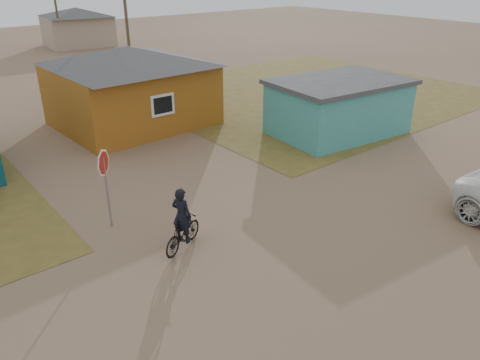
# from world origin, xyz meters

# --- Properties ---
(ground) EXTENTS (120.00, 120.00, 0.00)m
(ground) POSITION_xyz_m (0.00, 0.00, 0.00)
(ground) COLOR #86674D
(grass_ne) EXTENTS (20.00, 18.00, 0.00)m
(grass_ne) POSITION_xyz_m (14.00, 13.00, 0.01)
(grass_ne) COLOR olive
(grass_ne) RESTS_ON ground
(house_yellow) EXTENTS (7.72, 6.76, 3.90)m
(house_yellow) POSITION_xyz_m (2.50, 14.00, 2.00)
(house_yellow) COLOR #9A5917
(house_yellow) RESTS_ON ground
(shed_turquoise) EXTENTS (6.71, 4.93, 2.60)m
(shed_turquoise) POSITION_xyz_m (9.50, 6.50, 1.31)
(shed_turquoise) COLOR teal
(shed_turquoise) RESTS_ON ground
(house_beige_east) EXTENTS (6.95, 6.05, 3.60)m
(house_beige_east) POSITION_xyz_m (10.00, 40.00, 1.86)
(house_beige_east) COLOR tan
(house_beige_east) RESTS_ON ground
(utility_pole_near) EXTENTS (1.40, 0.20, 8.00)m
(utility_pole_near) POSITION_xyz_m (6.50, 22.00, 4.14)
(utility_pole_near) COLOR brown
(utility_pole_near) RESTS_ON ground
(utility_pole_far) EXTENTS (1.40, 0.20, 8.00)m
(utility_pole_far) POSITION_xyz_m (7.50, 38.00, 4.14)
(utility_pole_far) COLOR brown
(utility_pole_far) RESTS_ON ground
(stop_sign) EXTENTS (0.80, 0.36, 2.61)m
(stop_sign) POSITION_xyz_m (-2.98, 5.02, 1.91)
(stop_sign) COLOR gray
(stop_sign) RESTS_ON ground
(cyclist) EXTENTS (1.76, 1.13, 1.93)m
(cyclist) POSITION_xyz_m (-1.88, 2.55, 0.70)
(cyclist) COLOR black
(cyclist) RESTS_ON ground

